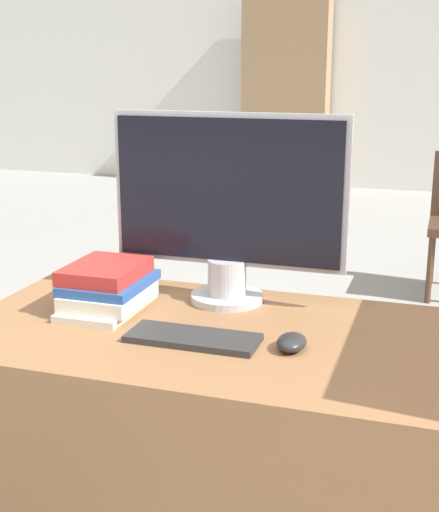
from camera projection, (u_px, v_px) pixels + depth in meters
name	position (u px, v px, depth m)	size (l,w,h in m)	color
wall_back	(416.00, 61.00, 7.64)	(12.00, 0.06, 2.80)	white
desk	(246.00, 471.00, 1.81)	(1.43, 0.69, 0.75)	#8C603D
monitor	(227.00, 207.00, 1.89)	(0.64, 0.20, 0.51)	#B7B7BC
keyboard	(193.00, 338.00, 1.67)	(0.31, 0.12, 0.02)	#2D2D2D
mouse	(292.00, 342.00, 1.62)	(0.07, 0.10, 0.04)	#262626
book_stack	(107.00, 287.00, 1.88)	(0.20, 0.28, 0.12)	silver
bookshelf_far	(286.00, 96.00, 7.93)	(0.94, 0.32, 2.04)	#9E7A56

